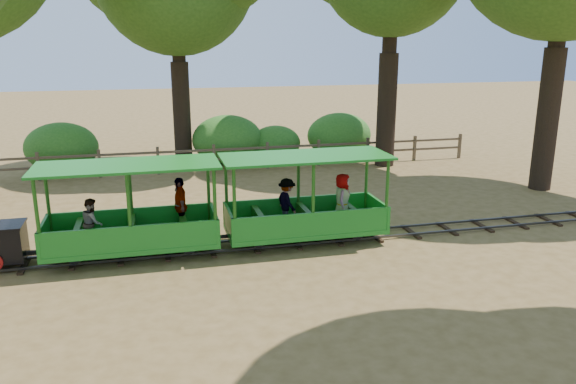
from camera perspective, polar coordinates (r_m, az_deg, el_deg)
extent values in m
plane|color=olive|center=(13.45, 0.76, -5.19)|extent=(90.00, 90.00, 0.00)
cube|color=#3F3D3A|center=(13.16, 1.09, -5.32)|extent=(22.00, 0.05, 0.05)
cube|color=#3F3D3A|center=(13.70, 0.45, -4.47)|extent=(22.00, 0.05, 0.05)
cube|color=#382314|center=(13.44, 0.76, -5.09)|extent=(0.12, 1.00, 0.05)
cube|color=#382314|center=(13.18, -20.92, -6.57)|extent=(0.12, 1.00, 0.05)
cube|color=#382314|center=(15.42, 19.08, -3.26)|extent=(0.12, 1.00, 0.05)
cube|color=black|center=(13.24, -27.14, -4.28)|extent=(0.92, 0.71, 0.56)
cylinder|color=#980E0D|center=(13.72, -27.04, -5.27)|extent=(0.37, 0.06, 0.37)
cube|color=#1A7920|center=(12.96, -15.46, -4.97)|extent=(3.72, 1.42, 0.11)
cube|color=#1E5814|center=(13.01, -15.42, -5.52)|extent=(3.35, 0.55, 0.15)
cube|color=#1A7920|center=(12.22, -15.63, -4.59)|extent=(3.72, 0.07, 0.55)
cube|color=#1A7920|center=(13.49, -15.51, -2.70)|extent=(3.72, 0.07, 0.55)
cube|color=#1A7920|center=(12.48, -16.03, 2.60)|extent=(3.89, 1.59, 0.05)
cylinder|color=#1E5814|center=(12.28, -24.10, -2.59)|extent=(0.08, 0.08, 1.75)
cylinder|color=#1E5814|center=(13.50, -23.20, -0.96)|extent=(0.08, 0.08, 1.75)
cylinder|color=#1E5814|center=(12.13, -7.42, -1.57)|extent=(0.08, 0.08, 1.75)
cylinder|color=#1E5814|center=(13.36, -8.07, -0.01)|extent=(0.08, 0.08, 1.75)
cube|color=#1E5814|center=(12.97, -20.49, -4.11)|extent=(0.13, 1.20, 0.44)
cube|color=#1E5814|center=(12.87, -15.55, -3.83)|extent=(0.13, 1.20, 0.44)
cube|color=#1E5814|center=(12.87, -10.58, -3.51)|extent=(0.13, 1.20, 0.44)
cylinder|color=black|center=(12.75, -20.84, -6.21)|extent=(0.31, 0.07, 0.31)
cylinder|color=black|center=(13.44, -20.50, -5.07)|extent=(0.31, 0.07, 0.31)
cylinder|color=black|center=(12.65, -10.05, -5.57)|extent=(0.31, 0.07, 0.31)
cylinder|color=black|center=(13.35, -10.28, -4.46)|extent=(0.31, 0.07, 0.31)
imported|color=gray|center=(12.66, -19.27, -2.95)|extent=(0.47, 0.57, 1.07)
imported|color=gray|center=(13.00, -10.89, -1.33)|extent=(0.38, 0.79, 1.31)
cube|color=#1A7920|center=(13.40, 1.75, -3.73)|extent=(3.72, 1.42, 0.11)
cube|color=#1E5814|center=(13.44, 1.75, -4.26)|extent=(3.35, 0.55, 0.15)
cube|color=#1A7920|center=(12.68, 2.57, -3.28)|extent=(3.72, 0.07, 0.55)
cube|color=#1A7920|center=(13.91, 1.02, -1.59)|extent=(3.72, 0.07, 0.55)
cube|color=#1A7920|center=(12.93, 1.81, 3.62)|extent=(3.89, 1.59, 0.05)
cylinder|color=#1E5814|center=(12.18, -5.46, -1.44)|extent=(0.08, 0.08, 1.75)
cylinder|color=#1E5814|center=(13.41, -6.29, 0.11)|extent=(0.08, 0.08, 1.75)
cylinder|color=#1E5814|center=(13.14, 10.02, -0.35)|extent=(0.08, 0.08, 1.75)
cylinder|color=#1E5814|center=(14.29, 7.95, 1.00)|extent=(0.08, 0.08, 1.75)
cube|color=#1E5814|center=(13.07, -2.97, -2.98)|extent=(0.13, 1.20, 0.44)
cube|color=#1E5814|center=(13.31, 1.76, -2.62)|extent=(0.13, 1.20, 0.44)
cube|color=#1E5814|center=(13.64, 6.29, -2.26)|extent=(0.13, 1.20, 0.44)
cylinder|color=black|center=(12.83, -2.95, -5.04)|extent=(0.31, 0.07, 0.31)
cylinder|color=black|center=(13.52, -3.56, -3.98)|extent=(0.31, 0.07, 0.31)
cylinder|color=black|center=(13.45, 7.08, -4.17)|extent=(0.31, 0.07, 0.31)
cylinder|color=black|center=(14.11, 6.01, -3.20)|extent=(0.31, 0.07, 0.31)
imported|color=gray|center=(13.32, -0.11, -1.01)|extent=(0.58, 0.82, 1.14)
imported|color=gray|center=(13.36, 5.54, -0.77)|extent=(0.62, 0.73, 1.26)
cylinder|color=#2D2116|center=(21.90, -10.74, 7.77)|extent=(0.66, 0.66, 3.89)
cylinder|color=#2D2116|center=(21.73, -11.15, 15.79)|extent=(0.50, 0.50, 2.22)
cylinder|color=#2D2116|center=(21.68, 9.98, 8.17)|extent=(0.72, 0.72, 4.21)
cylinder|color=#2D2116|center=(21.54, 10.40, 16.93)|extent=(0.54, 0.54, 2.41)
cylinder|color=#2D2116|center=(19.64, 24.84, 6.64)|extent=(0.68, 0.68, 4.46)
cylinder|color=#2D2116|center=(19.51, 26.03, 16.84)|extent=(0.51, 0.51, 2.55)
cube|color=brown|center=(20.97, -24.04, 2.37)|extent=(0.10, 0.10, 1.00)
cube|color=brown|center=(20.70, -18.60, 2.76)|extent=(0.10, 0.10, 1.00)
cube|color=brown|center=(20.63, -13.06, 3.12)|extent=(0.10, 0.10, 1.00)
cube|color=brown|center=(20.74, -7.52, 3.45)|extent=(0.10, 0.10, 1.00)
cube|color=brown|center=(21.05, -2.10, 3.74)|extent=(0.10, 0.10, 1.00)
cube|color=brown|center=(21.54, 3.13, 4.00)|extent=(0.10, 0.10, 1.00)
cube|color=brown|center=(22.19, 8.09, 4.20)|extent=(0.10, 0.10, 1.00)
cube|color=brown|center=(23.01, 12.73, 4.37)|extent=(0.10, 0.10, 1.00)
cube|color=brown|center=(23.96, 17.03, 4.50)|extent=(0.10, 0.10, 1.00)
cube|color=brown|center=(20.81, -4.81, 4.41)|extent=(18.00, 0.06, 0.08)
cube|color=brown|center=(20.88, -4.79, 3.47)|extent=(18.00, 0.06, 0.08)
ellipsoid|color=#2D6B1E|center=(22.06, -22.02, 4.23)|extent=(2.61, 2.00, 1.80)
ellipsoid|color=#2D6B1E|center=(22.01, -6.18, 5.35)|extent=(2.72, 2.10, 1.89)
ellipsoid|color=#2D6B1E|center=(22.38, -1.31, 4.97)|extent=(2.03, 1.56, 1.41)
ellipsoid|color=#2D6B1E|center=(23.06, 5.22, 5.76)|extent=(2.64, 2.03, 1.83)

